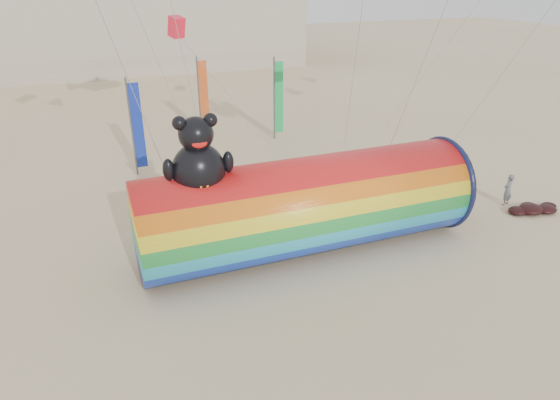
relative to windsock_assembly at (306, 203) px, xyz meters
name	(u,v)px	position (x,y,z in m)	size (l,w,h in m)	color
ground	(282,279)	(-1.67, -1.71, -1.97)	(160.00, 160.00, 0.00)	#CCB58C
windsock_assembly	(306,203)	(0.00, 0.00, 0.00)	(12.88, 3.92, 5.94)	red
kite_handler	(508,190)	(10.39, 0.25, -1.20)	(0.56, 0.37, 1.54)	slate
fabric_bundle	(533,209)	(10.99, -0.84, -1.80)	(2.62, 1.35, 0.41)	black
festival_banners	(210,106)	(-0.46, 13.15, 0.67)	(9.71, 5.23, 5.20)	#59595E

